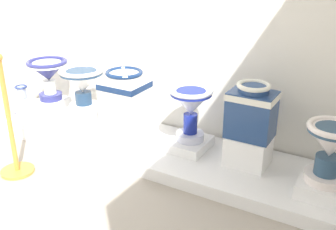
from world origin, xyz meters
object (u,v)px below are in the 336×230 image
antique_toilet_pale_glazed (48,72)px  plinth_block_squat_floral (85,116)px  antique_toilet_squat_floral (82,82)px  plinth_block_tall_cobalt (248,150)px  plinth_block_pale_glazed (52,105)px  plinth_block_broad_patterned (323,187)px  stanchion_post_near_left (13,142)px  antique_toilet_broad_patterned (330,146)px  decorative_vase_corner (24,105)px  plinth_block_leftmost (127,130)px  antique_toilet_tall_cobalt (252,110)px  antique_toilet_slender_white (191,104)px  plinth_block_slender_white (190,144)px  antique_toilet_leftmost (125,95)px

antique_toilet_pale_glazed → plinth_block_squat_floral: 0.66m
antique_toilet_squat_floral → plinth_block_tall_cobalt: size_ratio=1.29×
plinth_block_pale_glazed → plinth_block_tall_cobalt: plinth_block_tall_cobalt is taller
plinth_block_broad_patterned → stanchion_post_near_left: 2.42m
antique_toilet_broad_patterned → stanchion_post_near_left: (-2.29, -0.78, -0.21)m
antique_toilet_pale_glazed → antique_toilet_broad_patterned: (2.83, -0.17, -0.06)m
decorative_vase_corner → stanchion_post_near_left: 1.21m
antique_toilet_pale_glazed → plinth_block_leftmost: size_ratio=1.09×
plinth_block_pale_glazed → antique_toilet_squat_floral: 0.68m
plinth_block_squat_floral → antique_toilet_broad_patterned: bearing=-2.1°
plinth_block_pale_glazed → plinth_block_tall_cobalt: bearing=-0.8°
antique_toilet_broad_patterned → antique_toilet_tall_cobalt: bearing=167.1°
plinth_block_tall_cobalt → antique_toilet_tall_cobalt: size_ratio=0.75×
plinth_block_leftmost → antique_toilet_slender_white: 0.67m
plinth_block_slender_white → antique_toilet_slender_white: (-0.00, 0.00, 0.37)m
plinth_block_pale_glazed → antique_toilet_leftmost: 1.19m
plinth_block_pale_glazed → plinth_block_slender_white: 1.69m
antique_toilet_tall_cobalt → antique_toilet_slender_white: bearing=179.3°
plinth_block_leftmost → stanchion_post_near_left: (-0.57, -0.78, 0.07)m
plinth_block_squat_floral → decorative_vase_corner: (-0.87, -0.02, -0.05)m
plinth_block_pale_glazed → antique_toilet_slender_white: size_ratio=0.67×
antique_toilet_broad_patterned → antique_toilet_slender_white: bearing=172.7°
antique_toilet_squat_floral → plinth_block_leftmost: antique_toilet_squat_floral is taller
plinth_block_tall_cobalt → decorative_vase_corner: bearing=-178.2°
plinth_block_leftmost → antique_toilet_broad_patterned: antique_toilet_broad_patterned is taller
plinth_block_tall_cobalt → plinth_block_slender_white: bearing=179.3°
antique_toilet_squat_floral → stanchion_post_near_left: size_ratio=0.42×
plinth_block_squat_floral → plinth_block_broad_patterned: bearing=-2.1°
antique_toilet_leftmost → antique_toilet_slender_white: bearing=14.2°
antique_toilet_pale_glazed → decorative_vase_corner: 0.53m
plinth_block_squat_floral → plinth_block_leftmost: plinth_block_leftmost is taller
plinth_block_pale_glazed → antique_toilet_broad_patterned: bearing=-3.5°
antique_toilet_pale_glazed → plinth_block_leftmost: antique_toilet_pale_glazed is taller
antique_toilet_pale_glazed → plinth_block_leftmost: 1.18m
antique_toilet_leftmost → plinth_block_slender_white: size_ratio=1.20×
plinth_block_pale_glazed → plinth_block_squat_floral: 0.56m
antique_toilet_leftmost → plinth_block_broad_patterned: size_ratio=1.24×
plinth_block_slender_white → antique_toilet_tall_cobalt: 0.69m
antique_toilet_squat_floral → antique_toilet_slender_white: 1.14m
plinth_block_squat_floral → decorative_vase_corner: size_ratio=0.87×
plinth_block_leftmost → plinth_block_tall_cobalt: size_ratio=1.19×
antique_toilet_leftmost → stanchion_post_near_left: 1.01m
plinth_block_slender_white → stanchion_post_near_left: size_ratio=0.37×
plinth_block_slender_white → decorative_vase_corner: (-2.01, -0.08, 0.00)m
plinth_block_pale_glazed → plinth_block_slender_white: (1.69, -0.03, -0.03)m
antique_toilet_slender_white → antique_toilet_squat_floral: bearing=-176.7°
antique_toilet_tall_cobalt → plinth_block_squat_floral: bearing=-178.0°
antique_toilet_leftmost → plinth_block_tall_cobalt: antique_toilet_leftmost is taller
plinth_block_tall_cobalt → antique_toilet_tall_cobalt: bearing=0.0°
plinth_block_leftmost → antique_toilet_broad_patterned: 1.74m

